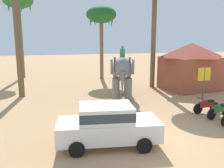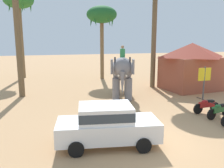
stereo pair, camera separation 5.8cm
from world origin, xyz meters
The scene contains 9 objects.
ground_plane centered at (0.00, 0.00, 0.00)m, with size 120.00×120.00×0.00m, color tan.
car_sedan_foreground centered at (-1.69, 0.20, 0.93)m, with size 4.33×2.40×1.70m.
elephant_with_mahout centered at (1.55, 7.38, 1.99)m, with size 2.65×4.01×3.88m.
motorcycle_fourth_in_row centered at (5.11, 1.55, 0.46)m, with size 1.79×0.57×0.94m.
motorcycle_far_in_row centered at (5.09, 2.55, 0.46)m, with size 1.80×0.55×0.94m.
palm_tree_behind_elephant centered at (2.37, 16.19, 6.67)m, with size 3.20×3.20×7.78m.
palm_tree_near_hut centered at (-5.98, 19.68, 8.14)m, with size 3.20×3.20×9.37m.
roadside_hut centered at (8.28, 8.60, 2.12)m, with size 5.29×4.55×4.00m.
signboard_yellow centered at (6.95, 5.20, 1.69)m, with size 1.00×0.10×2.40m.
Camera 1 is at (-4.20, -8.34, 4.25)m, focal length 37.19 mm.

